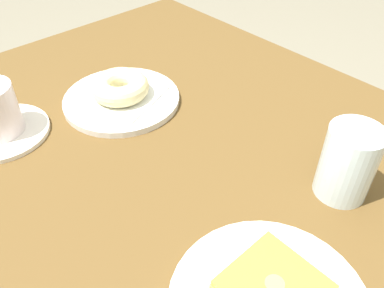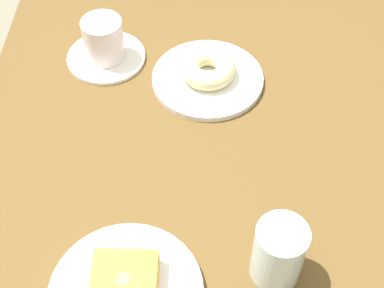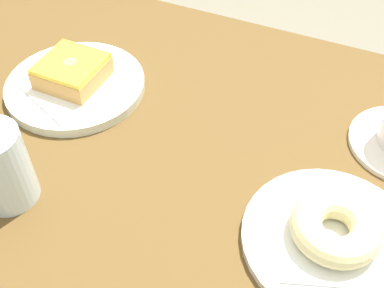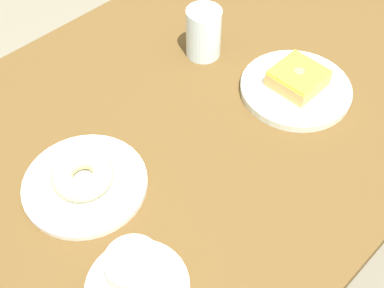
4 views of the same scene
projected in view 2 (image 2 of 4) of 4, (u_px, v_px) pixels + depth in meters
name	position (u px, v px, depth m)	size (l,w,h in m)	color
table	(198.00, 221.00, 0.97)	(1.21, 0.81, 0.71)	brown
plate_sugar_ring	(206.00, 79.00, 1.06)	(0.21, 0.21, 0.01)	silver
napkin_sugar_ring	(206.00, 76.00, 1.06)	(0.13, 0.13, 0.00)	white
donut_sugar_ring	(206.00, 68.00, 1.04)	(0.11, 0.11, 0.04)	beige
donut_glazed_square	(122.00, 284.00, 0.77)	(0.09, 0.09, 0.04)	tan
water_glass	(277.00, 253.00, 0.78)	(0.07, 0.07, 0.11)	silver
coffee_cup	(103.00, 44.00, 1.08)	(0.16, 0.16, 0.09)	silver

